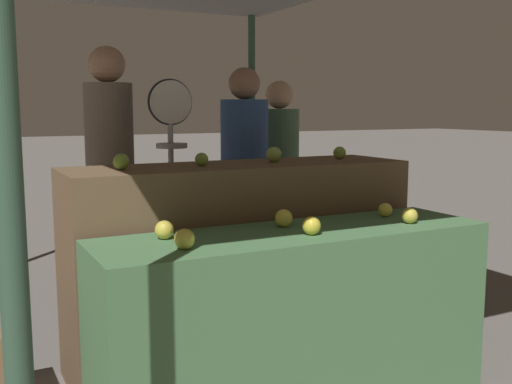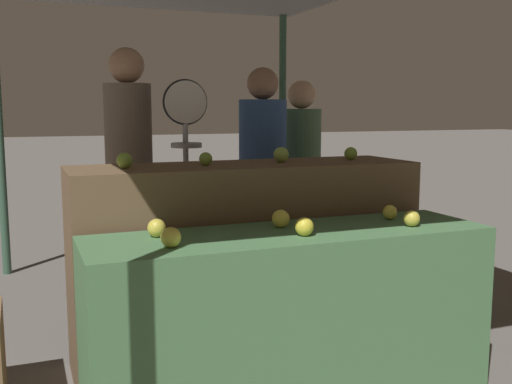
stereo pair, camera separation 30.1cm
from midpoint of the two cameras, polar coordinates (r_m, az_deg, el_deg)
name	(u,v)px [view 1 (the left image)]	position (r m, az deg, el deg)	size (l,w,h in m)	color
display_counter_front	(296,319)	(2.91, 0.82, -12.02)	(1.91, 0.55, 0.86)	#4C7A4C
display_counter_back	(241,263)	(3.39, -4.02, -6.81)	(1.91, 0.55, 1.12)	brown
apple_front_0	(184,239)	(2.46, -10.33, -4.47)	(0.09, 0.09, 0.09)	gold
apple_front_1	(312,226)	(2.70, 2.14, -3.26)	(0.08, 0.08, 0.08)	gold
apple_front_2	(410,216)	(3.03, 11.71, -2.25)	(0.08, 0.08, 0.08)	gold
apple_front_3	(164,230)	(2.67, -11.96, -3.58)	(0.08, 0.08, 0.08)	gold
apple_front_4	(284,218)	(2.88, -0.32, -2.53)	(0.09, 0.09, 0.09)	yellow
apple_front_5	(385,210)	(3.19, 9.59, -1.71)	(0.07, 0.07, 0.07)	yellow
apple_back_0	(121,162)	(3.08, -15.47, 2.79)	(0.08, 0.08, 0.08)	#7AA338
apple_back_1	(202,159)	(3.19, -7.90, 3.09)	(0.07, 0.07, 0.07)	#7AA338
apple_back_2	(274,155)	(3.39, -0.81, 3.58)	(0.09, 0.09, 0.09)	#8EB247
apple_back_3	(340,153)	(3.61, 5.62, 3.72)	(0.08, 0.08, 0.08)	#84AD3D
produce_scale	(171,147)	(3.90, -10.28, 4.24)	(0.29, 0.20, 1.61)	#99999E
person_vendor_at_scale	(110,160)	(4.17, -15.76, 2.96)	(0.35, 0.35, 1.83)	#2D2D38
person_customer_left	(244,169)	(4.29, -3.11, 2.21)	(0.39, 0.39, 1.71)	#2D2D38
person_customer_right	(279,169)	(4.68, 0.37, 2.23)	(0.36, 0.36, 1.63)	#2D2D38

